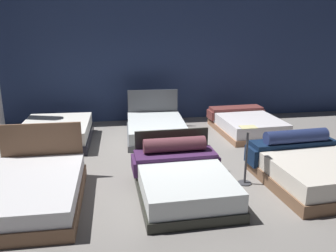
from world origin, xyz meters
name	(u,v)px	position (x,y,z in m)	size (l,w,h in m)	color
ground_plane	(167,162)	(0.00, 0.00, -0.01)	(18.00, 18.00, 0.02)	gray
showroom_back_wall	(147,59)	(0.00, 3.35, 1.75)	(18.00, 0.06, 3.50)	navy
bed_0	(31,192)	(-2.36, -1.41, 0.23)	(1.55, 2.21, 1.03)	brown
bed_1	(182,179)	(0.02, -1.43, 0.26)	(1.55, 2.00, 0.86)	black
bed_2	(312,169)	(2.34, -1.45, 0.28)	(1.82, 2.02, 0.83)	brown
bed_3	(56,133)	(-2.37, 1.58, 0.24)	(1.66, 1.98, 0.50)	black
bed_4	(156,129)	(0.01, 1.64, 0.22)	(1.53, 2.11, 1.01)	#54565C
bed_5	(246,124)	(2.37, 1.64, 0.22)	(1.57, 2.09, 0.51)	#95694D
price_sign	(246,162)	(1.19, -1.24, 0.41)	(0.28, 0.24, 1.05)	#3F3F44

